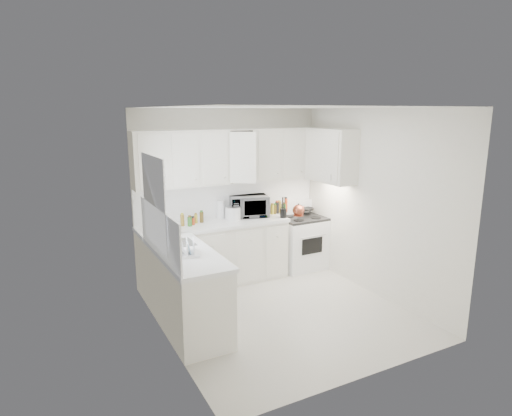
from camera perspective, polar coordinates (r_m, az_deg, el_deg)
floor at (r=5.80m, az=3.27°, el=-13.52°), size 3.20×3.20×0.00m
ceiling at (r=5.21m, az=3.64°, el=13.11°), size 3.20×3.20×0.00m
wall_back at (r=6.75m, az=-3.52°, el=1.90°), size 3.00×0.00×3.00m
wall_front at (r=4.12m, az=14.97°, el=-5.55°), size 3.00×0.00×3.00m
wall_left at (r=4.79m, az=-12.20°, el=-2.86°), size 0.00×3.20×3.20m
wall_right at (r=6.24m, az=15.37°, el=0.59°), size 0.00×3.20×3.20m
window_blinds at (r=5.06m, az=-13.17°, el=0.85°), size 0.06×0.96×1.06m
lower_cabinets_back at (r=6.55m, az=-5.48°, el=-6.16°), size 2.22×0.60×0.90m
lower_cabinets_left at (r=5.33m, az=-9.19°, el=-10.81°), size 0.60×1.60×0.90m
countertop_back at (r=6.40m, az=-5.54°, el=-2.16°), size 2.24×0.64×0.05m
countertop_left at (r=5.16m, az=-9.27°, el=-5.94°), size 0.64×1.62×0.05m
backsplash_back at (r=6.75m, az=-3.48°, el=1.26°), size 2.98×0.02×0.55m
backsplash_left at (r=4.99m, az=-12.66°, el=-3.12°), size 0.02×1.60×0.55m
upper_cabinets_back at (r=6.56m, az=-2.96°, el=3.38°), size 3.00×0.33×0.80m
upper_cabinets_right at (r=6.72m, az=9.70°, el=3.43°), size 0.33×0.90×0.80m
sink at (r=5.44m, az=-10.48°, el=-3.42°), size 0.42×0.38×0.30m
stove at (r=7.17m, az=6.05°, el=-3.65°), size 0.73×0.60×1.11m
tea_kettle at (r=6.82m, az=5.62°, el=-0.20°), size 0.25×0.22×0.21m
frying_pan at (r=7.29m, az=6.62°, el=-0.04°), size 0.38×0.50×0.04m
microwave at (r=6.72m, az=-0.98°, el=0.57°), size 0.65×0.46×0.40m
rice_cooker at (r=6.53m, az=-3.06°, el=-0.57°), size 0.25×0.25×0.23m
paper_towel at (r=6.65m, az=-4.65°, el=-0.17°), size 0.12×0.12×0.27m
utensil_crock at (r=6.65m, az=3.64°, el=0.14°), size 0.11×0.11×0.34m
dish_rack at (r=5.00m, az=-9.61°, el=-5.05°), size 0.43×0.37×0.20m
spice_left_0 at (r=6.35m, az=-9.85°, el=-1.58°), size 0.06×0.06×0.13m
spice_left_1 at (r=6.29m, az=-8.95°, el=-1.68°), size 0.06×0.06×0.13m
spice_left_2 at (r=6.40m, az=-8.57°, el=-1.43°), size 0.06×0.06×0.13m
spice_left_3 at (r=6.34m, az=-7.66°, el=-1.54°), size 0.06×0.06×0.13m
spice_left_4 at (r=6.44m, az=-7.31°, el=-1.29°), size 0.06×0.06×0.13m
sauce_right_0 at (r=6.93m, az=1.37°, el=0.05°), size 0.06×0.06×0.19m
sauce_right_1 at (r=6.90m, az=2.01°, el=0.00°), size 0.06×0.06×0.19m
sauce_right_2 at (r=6.98m, az=2.16°, el=0.14°), size 0.06×0.06×0.19m
sauce_right_3 at (r=6.96m, az=2.80°, el=0.09°), size 0.06×0.06×0.19m
sauce_right_4 at (r=7.03m, az=2.94°, el=0.23°), size 0.06×0.06×0.19m
sauce_right_5 at (r=7.01m, az=3.57°, el=0.18°), size 0.06×0.06×0.19m
sauce_right_6 at (r=7.09m, az=3.71°, el=0.32°), size 0.06×0.06×0.19m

